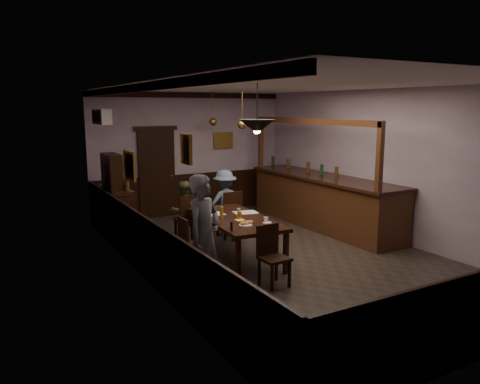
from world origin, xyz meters
TOP-DOWN VIEW (x-y plane):
  - room at (0.00, 0.00)m, footprint 5.01×8.01m
  - dining_table at (-0.79, 0.22)m, footprint 1.17×2.27m
  - chair_far_left at (-1.14, 1.52)m, footprint 0.43×0.43m
  - chair_far_right at (-0.24, 1.45)m, footprint 0.42×0.42m
  - chair_near at (-0.91, -1.10)m, footprint 0.42×0.42m
  - chair_side at (-1.73, 0.09)m, footprint 0.39×0.39m
  - person_standing at (-1.94, -0.94)m, footprint 0.75×0.68m
  - person_seated_left at (-1.12, 1.80)m, footprint 0.65×0.54m
  - person_seated_right at (-0.22, 1.73)m, footprint 0.89×0.53m
  - newspaper_left at (-1.06, 0.61)m, footprint 0.44×0.32m
  - newspaper_right at (-0.46, 0.46)m, footprint 0.47×0.37m
  - napkin at (-0.82, 0.01)m, footprint 0.16×0.16m
  - saucer at (-0.53, -0.39)m, footprint 0.15×0.15m
  - coffee_cup at (-0.52, -0.33)m, footprint 0.09×0.09m
  - pastry_plate at (-0.93, -0.35)m, footprint 0.22×0.22m
  - pastry_ring_a at (-0.93, -0.33)m, footprint 0.13×0.13m
  - pastry_ring_b at (-0.82, -0.30)m, footprint 0.13×0.13m
  - soda_can at (-0.78, 0.09)m, footprint 0.07×0.07m
  - beer_glass at (-1.03, 0.30)m, footprint 0.06×0.06m
  - water_glass at (-0.72, 0.24)m, footprint 0.06×0.06m
  - pepper_mill at (-1.27, -0.52)m, footprint 0.04×0.04m
  - sideboard at (-2.21, 2.78)m, footprint 0.46×1.29m
  - bar_counter at (1.99, 1.26)m, footprint 1.00×4.29m
  - door_back at (-0.90, 3.95)m, footprint 0.90×0.06m
  - ac_unit at (-2.38, 2.90)m, footprint 0.20×0.85m
  - picture_left_small at (-2.46, -1.60)m, footprint 0.04×0.28m
  - picture_left_large at (-2.46, 0.80)m, footprint 0.04×0.62m
  - picture_back at (0.90, 3.96)m, footprint 0.55×0.04m
  - pendant_iron at (-0.86, -0.58)m, footprint 0.56×0.56m
  - pendant_brass_mid at (0.10, 1.57)m, footprint 0.20×0.20m
  - pendant_brass_far at (0.30, 3.32)m, footprint 0.20×0.20m

SIDE VIEW (x-z plane):
  - chair_side at x=-1.73m, z-range 0.04..0.93m
  - chair_near at x=-0.91m, z-range 0.04..0.96m
  - chair_far_right at x=-0.24m, z-range 0.05..1.02m
  - chair_far_left at x=-1.14m, z-range 0.05..1.02m
  - person_seated_left at x=-1.12m, z-range 0.00..1.20m
  - bar_counter at x=1.99m, z-range -0.59..1.81m
  - sideboard at x=-2.21m, z-range -0.17..1.54m
  - person_seated_right at x=-0.22m, z-range 0.00..1.37m
  - dining_table at x=-0.79m, z-range 0.31..1.06m
  - napkin at x=-0.82m, z-range 0.75..0.75m
  - newspaper_left at x=-1.06m, z-range 0.75..0.76m
  - newspaper_right at x=-0.46m, z-range 0.75..0.76m
  - saucer at x=-0.53m, z-range 0.75..0.76m
  - pastry_plate at x=-0.93m, z-range 0.75..0.76m
  - pastry_ring_a at x=-0.93m, z-range 0.77..0.81m
  - pastry_ring_b at x=-0.82m, z-range 0.77..0.81m
  - coffee_cup at x=-0.52m, z-range 0.76..0.84m
  - soda_can at x=-0.78m, z-range 0.75..0.87m
  - pepper_mill at x=-1.27m, z-range 0.75..0.89m
  - water_glass at x=-0.72m, z-range 0.75..0.90m
  - beer_glass at x=-1.03m, z-range 0.75..0.95m
  - person_standing at x=-1.94m, z-range 0.00..1.73m
  - door_back at x=-0.90m, z-range 0.00..2.10m
  - room at x=0.00m, z-range -0.01..3.01m
  - picture_left_large at x=-2.46m, z-range 1.46..1.94m
  - picture_back at x=0.90m, z-range 1.59..2.01m
  - picture_left_small at x=-2.46m, z-range 1.97..2.33m
  - pendant_brass_mid at x=0.10m, z-range 1.89..2.70m
  - pendant_brass_far at x=0.30m, z-range 1.89..2.70m
  - pendant_iron at x=-0.86m, z-range 1.96..2.73m
  - ac_unit at x=-2.38m, z-range 2.30..2.60m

